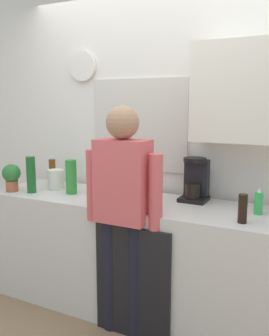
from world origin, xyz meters
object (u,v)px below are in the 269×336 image
at_px(coffee_maker, 195,181).
at_px(potted_plant, 11,176).
at_px(bottle_dark_sauce, 243,209).
at_px(dish_soap, 259,203).
at_px(bottle_green_wine, 31,175).
at_px(bottle_clear_soda, 71,177).
at_px(cup_blue_mug, 101,188).
at_px(bottle_red_vinegar, 139,188).
at_px(storage_canister, 56,179).
at_px(bottle_amber_beer, 52,172).
at_px(mixing_bowl, 109,201).
at_px(person_at_sink, 123,203).

xyz_separation_m(coffee_maker, potted_plant, (-1.46, -0.41, -0.01)).
height_order(bottle_dark_sauce, dish_soap, same).
height_order(bottle_green_wine, bottle_clear_soda, bottle_green_wine).
xyz_separation_m(bottle_clear_soda, bottle_dark_sauce, (1.39, -0.14, -0.05)).
xyz_separation_m(bottle_clear_soda, potted_plant, (-0.49, -0.16, -0.01)).
bearing_deg(cup_blue_mug, bottle_red_vinegar, -14.72).
bearing_deg(storage_canister, bottle_amber_beer, 137.22).
xyz_separation_m(cup_blue_mug, mixing_bowl, (0.25, -0.30, -0.01)).
bearing_deg(bottle_dark_sauce, bottle_amber_beer, 168.62).
height_order(bottle_clear_soda, person_at_sink, person_at_sink).
height_order(coffee_maker, person_at_sink, person_at_sink).
relative_size(bottle_green_wine, cup_blue_mug, 3.00).
height_order(bottle_green_wine, bottle_amber_beer, bottle_green_wine).
bearing_deg(coffee_maker, potted_plant, -164.31).
xyz_separation_m(bottle_clear_soda, storage_canister, (-0.21, 0.07, -0.06)).
bearing_deg(coffee_maker, bottle_dark_sauce, -42.71).
xyz_separation_m(potted_plant, person_at_sink, (1.12, -0.11, -0.07)).
relative_size(coffee_maker, dish_soap, 1.83).
height_order(bottle_clear_soda, cup_blue_mug, bottle_clear_soda).
height_order(bottle_clear_soda, bottle_amber_beer, bottle_clear_soda).
bearing_deg(mixing_bowl, cup_blue_mug, 129.36).
height_order(bottle_amber_beer, bottle_dark_sauce, bottle_amber_beer).
bearing_deg(bottle_amber_beer, dish_soap, -3.93).
xyz_separation_m(bottle_red_vinegar, potted_plant, (-1.11, -0.16, 0.02)).
distance_m(dish_soap, person_at_sink, 0.90).
distance_m(bottle_dark_sauce, bottle_red_vinegar, 0.79).
xyz_separation_m(bottle_amber_beer, mixing_bowl, (0.84, -0.41, -0.07)).
relative_size(mixing_bowl, dish_soap, 1.22).
xyz_separation_m(bottle_dark_sauce, potted_plant, (-1.88, -0.02, 0.04)).
height_order(bottle_green_wine, bottle_dark_sauce, bottle_green_wine).
relative_size(bottle_dark_sauce, mixing_bowl, 0.82).
height_order(bottle_dark_sauce, bottle_red_vinegar, bottle_red_vinegar).
relative_size(bottle_red_vinegar, dish_soap, 1.22).
distance_m(bottle_red_vinegar, cup_blue_mug, 0.41).
distance_m(mixing_bowl, potted_plant, 0.97).
distance_m(bottle_green_wine, storage_canister, 0.22).
xyz_separation_m(bottle_clear_soda, dish_soap, (1.45, 0.09, -0.06)).
bearing_deg(bottle_dark_sauce, coffee_maker, 137.29).
height_order(bottle_clear_soda, storage_canister, bottle_clear_soda).
bearing_deg(cup_blue_mug, potted_plant, -159.91).
relative_size(bottle_clear_soda, bottle_dark_sauce, 1.56).
bearing_deg(bottle_green_wine, person_at_sink, -8.92).
xyz_separation_m(bottle_red_vinegar, person_at_sink, (0.01, -0.27, -0.05)).
distance_m(cup_blue_mug, potted_plant, 0.77).
bearing_deg(dish_soap, bottle_amber_beer, 176.07).
xyz_separation_m(coffee_maker, bottle_clear_soda, (-0.96, -0.25, -0.01)).
bearing_deg(bottle_amber_beer, coffee_maker, 1.67).
relative_size(coffee_maker, bottle_clear_soda, 1.18).
relative_size(coffee_maker, potted_plant, 1.43).
xyz_separation_m(dish_soap, person_at_sink, (-0.83, -0.35, -0.02)).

